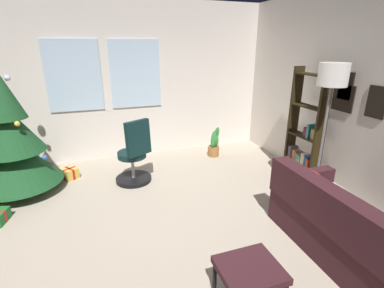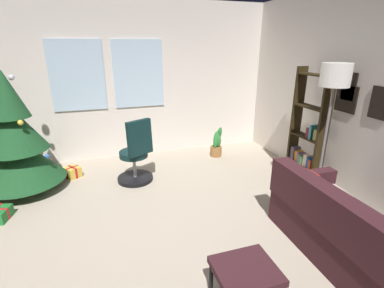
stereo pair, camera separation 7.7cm
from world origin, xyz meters
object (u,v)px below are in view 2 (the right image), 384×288
couch (374,243)px  gift_box_gold (73,172)px  holiday_tree (17,143)px  bookshelf (308,134)px  footstool (246,273)px  floor_lamp (334,86)px  potted_plant (217,145)px  office_chair (136,158)px

couch → gift_box_gold: 4.20m
holiday_tree → bookshelf: bearing=-13.5°
gift_box_gold → footstool: bearing=-63.2°
floor_lamp → couch: bearing=-107.9°
holiday_tree → potted_plant: bearing=6.4°
gift_box_gold → floor_lamp: 4.05m
office_chair → floor_lamp: 2.92m
footstool → bookshelf: bookshelf is taller
couch → potted_plant: couch is taller
couch → potted_plant: size_ratio=3.26×
holiday_tree → office_chair: size_ratio=2.11×
footstool → office_chair: (-0.54, 2.55, 0.06)m
gift_box_gold → bookshelf: 3.81m
potted_plant → holiday_tree: bearing=-173.6°
couch → bookshelf: 1.96m
holiday_tree → bookshelf: (4.17, -1.00, 0.03)m
gift_box_gold → bookshelf: (3.53, -1.24, 0.68)m
gift_box_gold → potted_plant: size_ratio=0.51×
office_chair → floor_lamp: floor_lamp is taller
office_chair → couch: bearing=-53.2°
office_chair → floor_lamp: bearing=-30.4°
couch → floor_lamp: bearing=72.1°
floor_lamp → office_chair: bearing=149.6°
couch → gift_box_gold: bearing=133.7°
bookshelf → floor_lamp: size_ratio=0.94×
floor_lamp → potted_plant: (-0.68, 1.96, -1.35)m
bookshelf → floor_lamp: floor_lamp is taller
bookshelf → potted_plant: size_ratio=2.99×
couch → holiday_tree: size_ratio=0.88×
potted_plant → floor_lamp: bearing=-70.8°
couch → office_chair: (-1.91, 2.55, 0.11)m
footstool → bookshelf: (2.00, 1.79, 0.43)m
gift_box_gold → holiday_tree: bearing=-159.1°
couch → footstool: (-1.36, 0.00, 0.05)m
office_chair → footstool: bearing=-77.9°
footstool → potted_plant: (1.07, 3.16, -0.10)m
bookshelf → couch: bearing=-109.4°
couch → office_chair: size_ratio=1.86×
footstool → office_chair: office_chair is taller
footstool → office_chair: size_ratio=0.48×
couch → bookshelf: bearing=70.6°
footstool → holiday_tree: holiday_tree is taller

